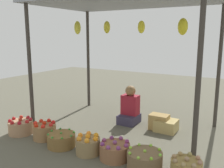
# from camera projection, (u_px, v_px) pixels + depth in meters

# --- Properties ---
(ground_plane) EXTENTS (14.00, 14.00, 0.00)m
(ground_plane) POSITION_uv_depth(u_px,v_px,m) (125.00, 127.00, 4.95)
(ground_plane) COLOR #5A5748
(market_stall_structure) EXTENTS (3.34, 2.16, 2.38)m
(market_stall_structure) POSITION_uv_depth(u_px,v_px,m) (126.00, 12.00, 4.53)
(market_stall_structure) COLOR #38332D
(market_stall_structure) RESTS_ON ground
(vendor_person) EXTENTS (0.36, 0.44, 0.78)m
(vendor_person) POSITION_uv_depth(u_px,v_px,m) (130.00, 109.00, 5.15)
(vendor_person) COLOR #37324B
(vendor_person) RESTS_ON ground
(basket_red_apples) EXTENTS (0.44, 0.44, 0.30)m
(basket_red_apples) POSITION_uv_depth(u_px,v_px,m) (21.00, 127.00, 4.62)
(basket_red_apples) COLOR #A77F5C
(basket_red_apples) RESTS_ON ground
(basket_red_tomatoes) EXTENTS (0.39, 0.39, 0.32)m
(basket_red_tomatoes) POSITION_uv_depth(u_px,v_px,m) (45.00, 131.00, 4.39)
(basket_red_tomatoes) COLOR #956D44
(basket_red_tomatoes) RESTS_ON ground
(basket_green_chilies) EXTENTS (0.45, 0.45, 0.24)m
(basket_green_chilies) POSITION_uv_depth(u_px,v_px,m) (61.00, 140.00, 4.09)
(basket_green_chilies) COLOR brown
(basket_green_chilies) RESTS_ON ground
(basket_oranges) EXTENTS (0.37, 0.37, 0.31)m
(basket_oranges) POSITION_uv_depth(u_px,v_px,m) (88.00, 145.00, 3.83)
(basket_oranges) COLOR olive
(basket_oranges) RESTS_ON ground
(basket_purple_onions) EXTENTS (0.45, 0.45, 0.28)m
(basket_purple_onions) POSITION_uv_depth(u_px,v_px,m) (115.00, 151.00, 3.68)
(basket_purple_onions) COLOR #8C5E3E
(basket_purple_onions) RESTS_ON ground
(basket_limes) EXTENTS (0.48, 0.48, 0.27)m
(basket_limes) POSITION_uv_depth(u_px,v_px,m) (145.00, 160.00, 3.40)
(basket_limes) COLOR brown
(basket_limes) RESTS_ON ground
(wooden_crate_near_vendor) EXTENTS (0.39, 0.36, 0.22)m
(wooden_crate_near_vendor) POSITION_uv_depth(u_px,v_px,m) (166.00, 125.00, 4.74)
(wooden_crate_near_vendor) COLOR tan
(wooden_crate_near_vendor) RESTS_ON ground
(wooden_crate_stacked_rear) EXTENTS (0.35, 0.25, 0.30)m
(wooden_crate_stacked_rear) POSITION_uv_depth(u_px,v_px,m) (159.00, 122.00, 4.81)
(wooden_crate_stacked_rear) COLOR #A4834A
(wooden_crate_stacked_rear) RESTS_ON ground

